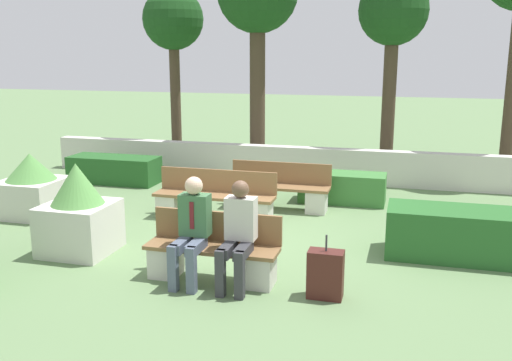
% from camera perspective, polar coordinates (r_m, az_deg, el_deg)
% --- Properties ---
extents(ground_plane, '(60.00, 60.00, 0.00)m').
position_cam_1_polar(ground_plane, '(8.77, -0.71, -6.46)').
color(ground_plane, '#607F51').
extents(perimeter_wall, '(12.39, 0.30, 0.78)m').
position_cam_1_polar(perimeter_wall, '(12.96, 4.85, 1.64)').
color(perimeter_wall, beige).
rests_on(perimeter_wall, ground_plane).
extents(bench_front, '(1.74, 0.48, 0.86)m').
position_cam_1_polar(bench_front, '(7.43, -4.36, -7.46)').
color(bench_front, brown).
rests_on(bench_front, ground_plane).
extents(bench_left_side, '(2.14, 0.48, 0.86)m').
position_cam_1_polar(bench_left_side, '(9.99, -4.16, -2.01)').
color(bench_left_side, brown).
rests_on(bench_left_side, ground_plane).
extents(bench_right_side, '(1.91, 0.49, 0.86)m').
position_cam_1_polar(bench_right_side, '(10.64, 2.28, -1.12)').
color(bench_right_side, brown).
rests_on(bench_right_side, ground_plane).
extents(person_seated_man, '(0.38, 0.64, 1.36)m').
position_cam_1_polar(person_seated_man, '(7.25, -6.45, -4.44)').
color(person_seated_man, '#515B70').
rests_on(person_seated_man, ground_plane).
extents(person_seated_woman, '(0.38, 0.64, 1.34)m').
position_cam_1_polar(person_seated_woman, '(7.05, -1.80, -4.95)').
color(person_seated_woman, '#333338').
rests_on(person_seated_woman, ground_plane).
extents(hedge_block_near_left, '(2.02, 0.85, 0.71)m').
position_cam_1_polar(hedge_block_near_left, '(8.64, 19.68, -5.05)').
color(hedge_block_near_left, '#286028').
rests_on(hedge_block_near_left, ground_plane).
extents(hedge_block_near_right, '(1.65, 0.67, 0.58)m').
position_cam_1_polar(hedge_block_near_right, '(11.25, 8.63, -0.71)').
color(hedge_block_near_right, '#3D7A38').
rests_on(hedge_block_near_right, ground_plane).
extents(hedge_block_mid_right, '(2.01, 0.76, 0.59)m').
position_cam_1_polar(hedge_block_mid_right, '(13.18, -13.99, 1.07)').
color(hedge_block_mid_right, '#235623').
rests_on(hedge_block_mid_right, ground_plane).
extents(planter_corner_left, '(0.96, 0.96, 1.33)m').
position_cam_1_polar(planter_corner_left, '(8.70, -17.31, -3.12)').
color(planter_corner_left, beige).
rests_on(planter_corner_left, ground_plane).
extents(planter_corner_right, '(1.04, 1.04, 1.13)m').
position_cam_1_polar(planter_corner_right, '(10.95, -21.49, -0.60)').
color(planter_corner_right, beige).
rests_on(planter_corner_right, ground_plane).
extents(suitcase, '(0.42, 0.24, 0.79)m').
position_cam_1_polar(suitcase, '(6.94, 6.96, -9.30)').
color(suitcase, '#471E19').
rests_on(suitcase, ground_plane).
extents(tree_leftmost, '(1.52, 1.52, 4.43)m').
position_cam_1_polar(tree_leftmost, '(14.90, -8.28, 15.22)').
color(tree_leftmost, '#473828').
rests_on(tree_leftmost, ground_plane).
extents(tree_center_right, '(1.58, 1.58, 4.58)m').
position_cam_1_polar(tree_center_right, '(13.77, 13.54, 15.55)').
color(tree_center_right, '#473828').
rests_on(tree_center_right, ground_plane).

